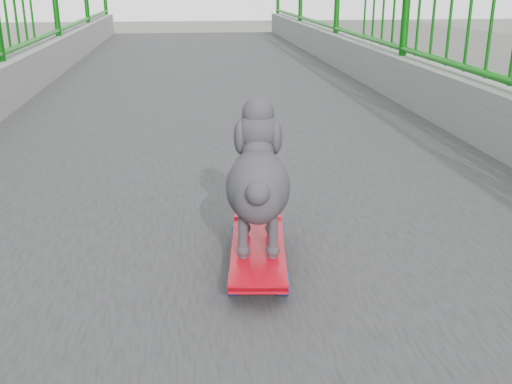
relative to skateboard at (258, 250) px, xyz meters
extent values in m
cube|color=slate|center=(-0.02, 5.66, -3.80)|extent=(1.20, 1.20, 6.50)
cube|color=red|center=(0.00, 0.00, 0.01)|extent=(0.22, 0.55, 0.02)
cube|color=#99999E|center=(-0.02, -0.17, -0.01)|extent=(0.10, 0.05, 0.02)
cylinder|color=#063497|center=(-0.09, -0.16, -0.02)|extent=(0.04, 0.07, 0.06)
sphere|color=yellow|center=(-0.09, -0.16, -0.02)|extent=(0.03, 0.03, 0.03)
cylinder|color=#063497|center=(0.05, -0.18, -0.02)|extent=(0.04, 0.07, 0.06)
sphere|color=yellow|center=(0.05, -0.18, -0.02)|extent=(0.03, 0.03, 0.03)
cube|color=#99999E|center=(0.02, 0.17, -0.01)|extent=(0.10, 0.05, 0.02)
cylinder|color=#063497|center=(-0.05, 0.18, -0.02)|extent=(0.04, 0.07, 0.06)
sphere|color=yellow|center=(-0.05, 0.18, -0.02)|extent=(0.03, 0.03, 0.03)
cylinder|color=#063497|center=(0.09, 0.16, -0.02)|extent=(0.04, 0.07, 0.06)
sphere|color=yellow|center=(0.09, 0.16, -0.02)|extent=(0.03, 0.03, 0.03)
ellipsoid|color=#2D2A2F|center=(0.00, 0.00, 0.20)|extent=(0.22, 0.31, 0.20)
sphere|color=#2D2A2F|center=(0.02, 0.16, 0.33)|extent=(0.13, 0.13, 0.13)
sphere|color=black|center=(0.03, 0.25, 0.31)|extent=(0.02, 0.02, 0.02)
sphere|color=#2D2A2F|center=(-0.02, -0.16, 0.24)|extent=(0.07, 0.07, 0.07)
cylinder|color=#2D2A2F|center=(-0.03, 0.09, 0.08)|extent=(0.03, 0.03, 0.12)
cylinder|color=#2D2A2F|center=(0.05, 0.08, 0.08)|extent=(0.03, 0.03, 0.12)
cylinder|color=#2D2A2F|center=(-0.05, -0.08, 0.08)|extent=(0.03, 0.03, 0.12)
cylinder|color=#2D2A2F|center=(0.03, -0.09, 0.08)|extent=(0.03, 0.03, 0.12)
camera|label=1|loc=(-0.20, -1.61, 0.76)|focal=42.00mm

